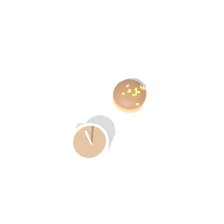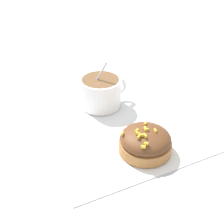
{
  "view_description": "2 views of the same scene",
  "coord_description": "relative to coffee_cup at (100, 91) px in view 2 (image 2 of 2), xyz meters",
  "views": [
    {
      "loc": [
        -0.15,
        -0.11,
        0.55
      ],
      "look_at": [
        0.01,
        0.01,
        0.03
      ],
      "focal_mm": 35.0,
      "sensor_mm": 36.0,
      "label": 1
    },
    {
      "loc": [
        0.42,
        -0.25,
        0.36
      ],
      "look_at": [
        -0.01,
        -0.01,
        0.03
      ],
      "focal_mm": 50.0,
      "sensor_mm": 36.0,
      "label": 2
    }
  ],
  "objects": [
    {
      "name": "frosted_pastry",
      "position": [
        0.17,
        -0.0,
        -0.01
      ],
      "size": [
        0.09,
        0.09,
        0.05
      ],
      "color": "#B2753D",
      "rests_on": "paper_napkin"
    },
    {
      "name": "paper_napkin",
      "position": [
        0.08,
        0.0,
        -0.03
      ],
      "size": [
        0.31,
        0.32,
        0.0
      ],
      "color": "white",
      "rests_on": "ground_plane"
    },
    {
      "name": "coffee_cup",
      "position": [
        0.0,
        0.0,
        0.0
      ],
      "size": [
        0.09,
        0.11,
        0.1
      ],
      "color": "white",
      "rests_on": "paper_napkin"
    },
    {
      "name": "ground_plane",
      "position": [
        0.08,
        0.0,
        -0.04
      ],
      "size": [
        3.0,
        3.0,
        0.0
      ],
      "primitive_type": "plane",
      "color": "#B2B2B7"
    }
  ]
}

